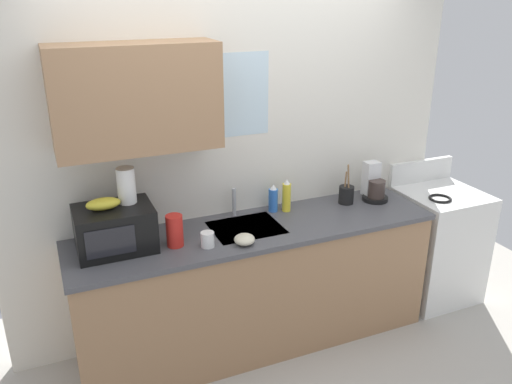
# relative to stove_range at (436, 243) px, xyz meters

# --- Properties ---
(kitchen_wall_assembly) EXTENTS (3.24, 0.42, 2.50)m
(kitchen_wall_assembly) POSITION_rel_stove_range_xyz_m (-1.71, 0.31, 0.90)
(kitchen_wall_assembly) COLOR silver
(kitchen_wall_assembly) RESTS_ON ground
(counter_unit) EXTENTS (2.47, 0.63, 0.90)m
(counter_unit) POSITION_rel_stove_range_xyz_m (-1.58, -0.00, 0.00)
(counter_unit) COLOR #9E7551
(counter_unit) RESTS_ON ground
(sink_faucet) EXTENTS (0.03, 0.03, 0.20)m
(sink_faucet) POSITION_rel_stove_range_xyz_m (-1.65, 0.24, 0.54)
(sink_faucet) COLOR #B2B5BA
(sink_faucet) RESTS_ON counter_unit
(stove_range) EXTENTS (0.60, 0.60, 1.08)m
(stove_range) POSITION_rel_stove_range_xyz_m (0.00, 0.00, 0.00)
(stove_range) COLOR white
(stove_range) RESTS_ON ground
(microwave) EXTENTS (0.46, 0.35, 0.27)m
(microwave) POSITION_rel_stove_range_xyz_m (-2.48, 0.04, 0.58)
(microwave) COLOR black
(microwave) RESTS_ON counter_unit
(banana_bunch) EXTENTS (0.20, 0.11, 0.07)m
(banana_bunch) POSITION_rel_stove_range_xyz_m (-2.53, 0.05, 0.75)
(banana_bunch) COLOR gold
(banana_bunch) RESTS_ON microwave
(paper_towel_roll) EXTENTS (0.11, 0.11, 0.22)m
(paper_towel_roll) POSITION_rel_stove_range_xyz_m (-2.38, 0.10, 0.82)
(paper_towel_roll) COLOR white
(paper_towel_roll) RESTS_ON microwave
(coffee_maker) EXTENTS (0.19, 0.21, 0.28)m
(coffee_maker) POSITION_rel_stove_range_xyz_m (-0.58, 0.10, 0.55)
(coffee_maker) COLOR black
(coffee_maker) RESTS_ON counter_unit
(dish_soap_bottle_blue) EXTENTS (0.07, 0.07, 0.20)m
(dish_soap_bottle_blue) POSITION_rel_stove_range_xyz_m (-1.37, 0.19, 0.54)
(dish_soap_bottle_blue) COLOR blue
(dish_soap_bottle_blue) RESTS_ON counter_unit
(dish_soap_bottle_yellow) EXTENTS (0.06, 0.06, 0.24)m
(dish_soap_bottle_yellow) POSITION_rel_stove_range_xyz_m (-1.28, 0.16, 0.55)
(dish_soap_bottle_yellow) COLOR yellow
(dish_soap_bottle_yellow) RESTS_ON counter_unit
(cereal_canister) EXTENTS (0.10, 0.10, 0.20)m
(cereal_canister) POSITION_rel_stove_range_xyz_m (-2.14, -0.05, 0.54)
(cereal_canister) COLOR red
(cereal_canister) RESTS_ON counter_unit
(mug_white) EXTENTS (0.08, 0.08, 0.09)m
(mug_white) POSITION_rel_stove_range_xyz_m (-1.97, -0.14, 0.49)
(mug_white) COLOR white
(mug_white) RESTS_ON counter_unit
(utensil_crock) EXTENTS (0.11, 0.11, 0.30)m
(utensil_crock) POSITION_rel_stove_range_xyz_m (-0.81, 0.12, 0.51)
(utensil_crock) COLOR black
(utensil_crock) RESTS_ON counter_unit
(small_bowl) EXTENTS (0.13, 0.13, 0.06)m
(small_bowl) POSITION_rel_stove_range_xyz_m (-1.75, -0.20, 0.47)
(small_bowl) COLOR beige
(small_bowl) RESTS_ON counter_unit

